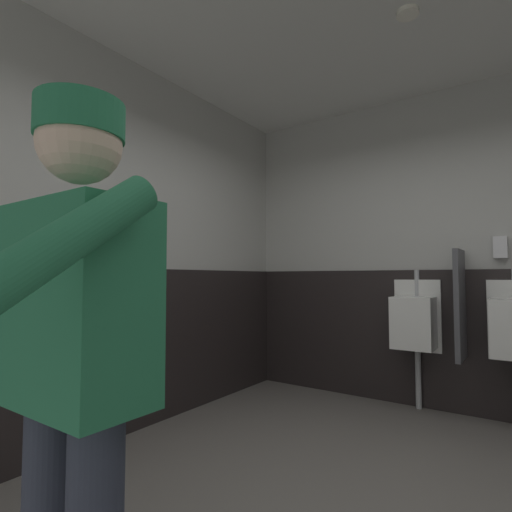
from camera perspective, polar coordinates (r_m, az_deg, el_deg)
The scene contains 9 objects.
wall_back at distance 3.98m, azimuth 25.23°, elevation 1.11°, with size 4.36×0.12×2.88m, color #B2B2AD.
wall_left at distance 3.22m, azimuth -19.28°, elevation 1.92°, with size 0.12×4.55×2.88m, color #B2B2AD.
wainscot_band_back at distance 3.93m, azimuth 25.32°, elevation -10.86°, with size 3.76×0.03×1.24m, color black.
wainscot_band_left at distance 3.19m, azimuth -18.74°, elevation -12.88°, with size 0.03×3.95×1.24m, color black.
downlight_far at distance 3.14m, azimuth 21.04°, elevation 29.89°, with size 0.14×0.14×0.03m, color white.
urinal_left at distance 3.81m, azimuth 21.92°, elevation -8.81°, with size 0.40×0.34×1.24m.
privacy_divider_panel at distance 3.66m, azimuth 27.37°, elevation -6.21°, with size 0.04×0.40×0.90m, color #4C4C51.
person at distance 1.21m, azimuth -25.02°, elevation -11.48°, with size 0.67×0.60×1.66m.
soap_dispenser at distance 3.83m, azimuth 31.80°, elevation 1.08°, with size 0.10×0.07×0.18m, color silver.
Camera 1 is at (0.66, -1.88, 1.17)m, focal length 27.71 mm.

